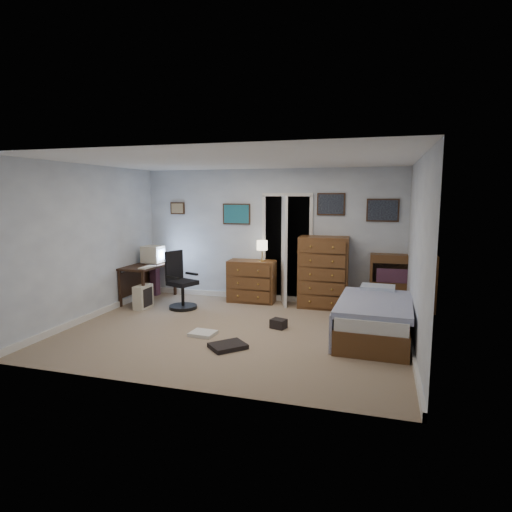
{
  "coord_description": "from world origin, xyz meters",
  "views": [
    {
      "loc": [
        2.04,
        -5.84,
        2.02
      ],
      "look_at": [
        0.24,
        0.3,
        1.1
      ],
      "focal_mm": 30.0,
      "sensor_mm": 36.0,
      "label": 1
    }
  ],
  "objects_px": {
    "low_dresser": "(252,281)",
    "tall_dresser": "(323,272)",
    "computer_desk": "(145,272)",
    "office_chair": "(180,286)",
    "bed": "(374,317)"
  },
  "relations": [
    {
      "from": "low_dresser",
      "to": "tall_dresser",
      "type": "relative_size",
      "value": 0.69
    },
    {
      "from": "office_chair",
      "to": "bed",
      "type": "xyz_separation_m",
      "value": [
        3.35,
        -0.66,
        -0.11
      ]
    },
    {
      "from": "office_chair",
      "to": "tall_dresser",
      "type": "height_order",
      "value": "tall_dresser"
    },
    {
      "from": "office_chair",
      "to": "tall_dresser",
      "type": "relative_size",
      "value": 0.8
    },
    {
      "from": "low_dresser",
      "to": "office_chair",
      "type": "bearing_deg",
      "value": -145.54
    },
    {
      "from": "computer_desk",
      "to": "bed",
      "type": "bearing_deg",
      "value": -11.68
    },
    {
      "from": "low_dresser",
      "to": "computer_desk",
      "type": "bearing_deg",
      "value": -169.24
    },
    {
      "from": "tall_dresser",
      "to": "low_dresser",
      "type": "bearing_deg",
      "value": 176.46
    },
    {
      "from": "bed",
      "to": "office_chair",
      "type": "bearing_deg",
      "value": 171.04
    },
    {
      "from": "computer_desk",
      "to": "office_chair",
      "type": "height_order",
      "value": "office_chair"
    },
    {
      "from": "office_chair",
      "to": "tall_dresser",
      "type": "bearing_deg",
      "value": 39.23
    },
    {
      "from": "low_dresser",
      "to": "tall_dresser",
      "type": "bearing_deg",
      "value": -3.77
    },
    {
      "from": "office_chair",
      "to": "computer_desk",
      "type": "bearing_deg",
      "value": -179.38
    },
    {
      "from": "computer_desk",
      "to": "tall_dresser",
      "type": "distance_m",
      "value": 3.39
    },
    {
      "from": "low_dresser",
      "to": "tall_dresser",
      "type": "xyz_separation_m",
      "value": [
        1.35,
        -0.02,
        0.25
      ]
    }
  ]
}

